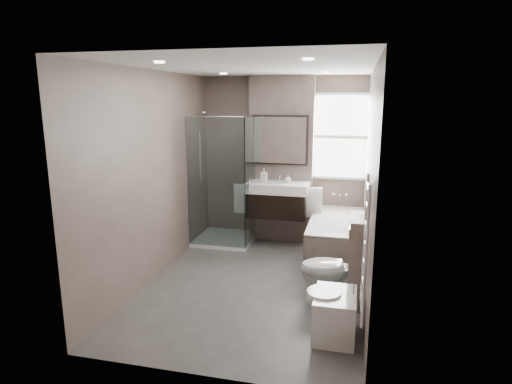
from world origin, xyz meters
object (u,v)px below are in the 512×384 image
(bathtub, at_px, (336,236))
(toilet, at_px, (334,269))
(bidet, at_px, (334,314))
(vanity, at_px, (277,199))

(bathtub, relative_size, toilet, 2.08)
(toilet, xyz_separation_m, bidet, (0.04, -0.74, -0.15))
(bathtub, distance_m, toilet, 1.39)
(vanity, bearing_deg, toilet, -60.47)
(bathtub, height_order, bidet, bathtub)
(vanity, xyz_separation_m, bidet, (1.01, -2.45, -0.51))
(vanity, xyz_separation_m, bathtub, (0.92, -0.33, -0.43))
(vanity, distance_m, bathtub, 1.07)
(bathtub, relative_size, bidet, 2.85)
(vanity, relative_size, toilet, 1.23)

